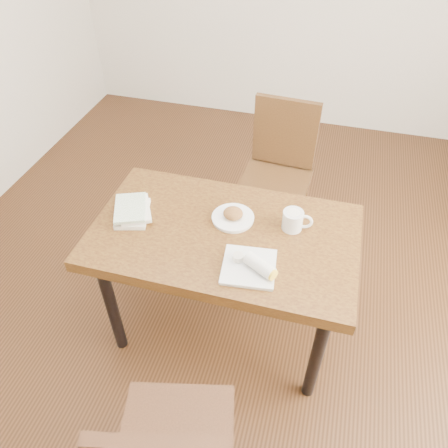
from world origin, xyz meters
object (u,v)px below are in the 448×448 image
(table, at_px, (224,245))
(book_stack, at_px, (133,211))
(chair_far, at_px, (279,166))
(coffee_mug, at_px, (294,220))
(plate_scone, at_px, (233,216))
(plate_burrito, at_px, (252,266))

(table, bearing_deg, book_stack, -179.59)
(chair_far, bearing_deg, table, -97.50)
(coffee_mug, bearing_deg, chair_far, 103.65)
(plate_scone, distance_m, coffee_mug, 0.29)
(chair_far, xyz_separation_m, plate_scone, (-0.10, -0.78, 0.22))
(plate_scone, height_order, plate_burrito, plate_burrito)
(chair_far, bearing_deg, book_stack, -122.82)
(plate_scone, bearing_deg, chair_far, 82.90)
(book_stack, bearing_deg, chair_far, 57.18)
(plate_scone, height_order, book_stack, plate_scone)
(table, height_order, plate_burrito, plate_burrito)
(plate_burrito, bearing_deg, chair_far, 93.29)
(table, height_order, book_stack, book_stack)
(chair_far, height_order, book_stack, chair_far)
(chair_far, relative_size, plate_scone, 4.70)
(table, bearing_deg, chair_far, 82.50)
(coffee_mug, relative_size, plate_burrito, 0.56)
(chair_far, xyz_separation_m, book_stack, (-0.57, -0.88, 0.23))
(table, xyz_separation_m, plate_scone, (0.02, 0.10, 0.11))
(book_stack, bearing_deg, plate_burrito, -16.82)
(plate_scone, xyz_separation_m, plate_burrito, (0.16, -0.29, 0.00))
(table, height_order, chair_far, chair_far)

